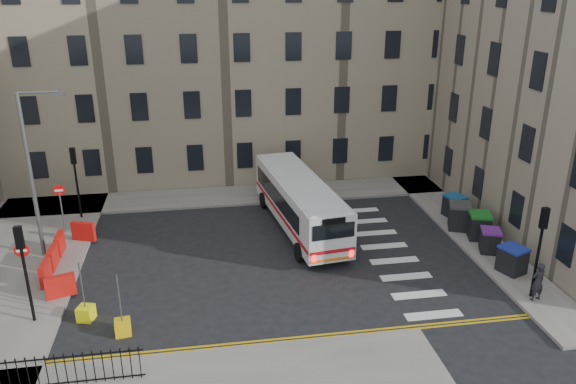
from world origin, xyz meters
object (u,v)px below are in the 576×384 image
object	(u,v)px
streetlamp	(31,174)
wheelie_bin_a	(512,260)
bollard_yellow	(86,313)
wheelie_bin_c	(479,225)
wheelie_bin_d	(459,216)
pedestrian	(538,282)
bollard_chevron	(123,327)
wheelie_bin_b	(490,240)
wheelie_bin_e	(454,206)
bus	(299,201)

from	to	relation	value
streetlamp	wheelie_bin_a	size ratio (longest dim) A/B	5.70
streetlamp	bollard_yellow	distance (m)	7.87
wheelie_bin_c	wheelie_bin_d	distance (m)	1.39
wheelie_bin_d	bollard_yellow	bearing A→B (deg)	-141.27
pedestrian	bollard_chevron	xyz separation A→B (m)	(-17.03, 0.50, -0.71)
bollard_chevron	wheelie_bin_b	bearing A→B (deg)	13.10
streetlamp	wheelie_bin_b	xyz separation A→B (m)	(21.88, -3.27, -3.59)
wheelie_bin_d	wheelie_bin_e	world-z (taller)	wheelie_bin_d
wheelie_bin_a	pedestrian	xyz separation A→B (m)	(-0.25, -2.41, 0.23)
bollard_chevron	wheelie_bin_c	bearing A→B (deg)	17.74
pedestrian	bollard_chevron	distance (m)	17.05
wheelie_bin_c	wheelie_bin_d	bearing A→B (deg)	127.07
wheelie_bin_b	bollard_chevron	size ratio (longest dim) A/B	2.20
wheelie_bin_e	wheelie_bin_d	bearing A→B (deg)	-122.53
bus	bollard_chevron	xyz separation A→B (m)	(-8.50, -8.60, -1.32)
pedestrian	bollard_yellow	world-z (taller)	pedestrian
wheelie_bin_c	pedestrian	size ratio (longest dim) A/B	0.87
wheelie_bin_a	bollard_chevron	world-z (taller)	wheelie_bin_a
bus	wheelie_bin_b	world-z (taller)	bus
wheelie_bin_c	pedestrian	bearing A→B (deg)	-78.13
wheelie_bin_c	bollard_yellow	xyz separation A→B (m)	(-19.09, -4.36, -0.55)
wheelie_bin_c	wheelie_bin_b	bearing A→B (deg)	-81.21
streetlamp	wheelie_bin_d	xyz separation A→B (m)	(21.59, -0.40, -3.47)
wheelie_bin_c	bus	bearing A→B (deg)	177.94
wheelie_bin_d	bollard_yellow	size ratio (longest dim) A/B	2.69
wheelie_bin_a	wheelie_bin_d	world-z (taller)	wheelie_bin_d
bus	wheelie_bin_a	xyz separation A→B (m)	(8.78, -6.68, -0.83)
wheelie_bin_a	bollard_chevron	size ratio (longest dim) A/B	2.38
streetlamp	wheelie_bin_a	bearing A→B (deg)	-13.84
wheelie_bin_d	pedestrian	bearing A→B (deg)	-68.07
bollard_yellow	pedestrian	bearing A→B (deg)	-5.34
wheelie_bin_d	pedestrian	size ratio (longest dim) A/B	0.93
wheelie_bin_c	bollard_yellow	bearing A→B (deg)	-150.80
wheelie_bin_d	wheelie_bin_e	distance (m)	1.66
wheelie_bin_c	streetlamp	bearing A→B (deg)	-168.05
pedestrian	wheelie_bin_b	bearing A→B (deg)	-103.64
wheelie_bin_a	wheelie_bin_e	world-z (taller)	wheelie_bin_a
wheelie_bin_b	bollard_chevron	distance (m)	17.77
wheelie_bin_e	bollard_yellow	size ratio (longest dim) A/B	2.26
bus	wheelie_bin_d	world-z (taller)	bus
bollard_yellow	bollard_chevron	size ratio (longest dim) A/B	1.00
streetlamp	wheelie_bin_e	world-z (taller)	streetlamp
streetlamp	wheelie_bin_d	world-z (taller)	streetlamp
bus	wheelie_bin_e	bearing A→B (deg)	-7.98
wheelie_bin_d	bollard_chevron	xyz separation A→B (m)	(-17.01, -6.90, -0.57)
wheelie_bin_c	bollard_yellow	distance (m)	19.58
wheelie_bin_c	pedestrian	world-z (taller)	pedestrian
streetlamp	bus	size ratio (longest dim) A/B	0.77
bollard_yellow	bollard_chevron	world-z (taller)	same
streetlamp	wheelie_bin_e	bearing A→B (deg)	3.10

